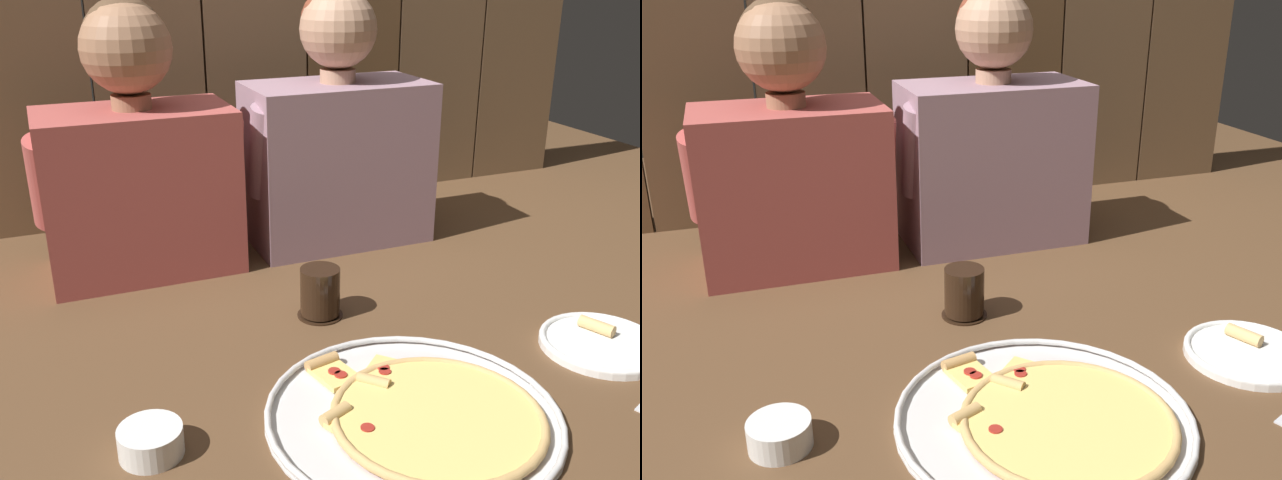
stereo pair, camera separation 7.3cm
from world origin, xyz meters
TOP-DOWN VIEW (x-y plane):
  - ground_plane at (0.00, 0.00)m, footprint 3.20×3.20m
  - pizza_tray at (0.05, -0.20)m, footprint 0.44×0.44m
  - dinner_plate at (0.44, -0.14)m, footprint 0.21×0.21m
  - drinking_glass at (0.04, 0.16)m, footprint 0.09×0.09m
  - dipping_bowl at (-0.33, -0.13)m, footprint 0.09×0.09m
  - diner_left at (-0.23, 0.52)m, footprint 0.43×0.24m
  - diner_right at (0.23, 0.52)m, footprint 0.45×0.22m

SIDE VIEW (x-z plane):
  - ground_plane at x=0.00m, z-range 0.00..0.00m
  - dinner_plate at x=0.44m, z-range -0.01..0.03m
  - pizza_tray at x=0.05m, z-range 0.00..0.02m
  - dipping_bowl at x=-0.33m, z-range 0.00..0.04m
  - drinking_glass at x=0.04m, z-range 0.00..0.10m
  - diner_left at x=-0.23m, z-range -0.04..0.53m
  - diner_right at x=0.23m, z-range -0.04..0.54m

